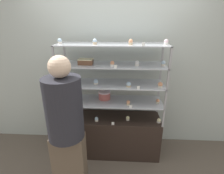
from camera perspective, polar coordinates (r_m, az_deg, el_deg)
name	(u,v)px	position (r m, az deg, el deg)	size (l,w,h in m)	color
ground_plane	(112,151)	(3.02, 0.00, -20.03)	(20.00, 20.00, 0.00)	brown
back_wall	(113,67)	(2.74, 0.42, 6.51)	(8.00, 0.05, 2.60)	#A8B2AD
display_base	(112,135)	(2.83, 0.00, -15.26)	(1.43, 0.45, 0.62)	black
display_riser_lower	(112,102)	(2.54, 0.00, -4.89)	(1.43, 0.45, 0.27)	#99999E
display_riser_middle	(112,84)	(2.44, 0.00, 0.84)	(1.43, 0.45, 0.27)	#99999E
display_riser_upper	(112,66)	(2.36, 0.00, 7.03)	(1.43, 0.45, 0.27)	#99999E
display_riser_top	(112,45)	(2.31, 0.00, 13.55)	(1.43, 0.45, 0.27)	#99999E
layer_cake_centerpiece	(104,95)	(2.58, -2.48, -2.65)	(0.18, 0.18, 0.12)	#C66660
sheet_cake_frosted	(86,62)	(2.38, -8.58, 8.21)	(0.19, 0.14, 0.07)	brown
cupcake_0	(67,118)	(2.67, -14.38, -9.69)	(0.05, 0.05, 0.06)	beige
cupcake_1	(96,119)	(2.56, -5.09, -10.40)	(0.05, 0.05, 0.06)	beige
cupcake_2	(128,118)	(2.59, 5.16, -10.11)	(0.05, 0.05, 0.06)	beige
cupcake_3	(159,121)	(2.61, 15.03, -10.54)	(0.05, 0.05, 0.06)	white
price_tag_0	(113,124)	(2.47, 0.31, -11.84)	(0.04, 0.00, 0.04)	white
cupcake_4	(66,100)	(2.57, -14.87, -4.16)	(0.05, 0.05, 0.07)	#CCB28C
cupcake_5	(128,103)	(2.42, 5.35, -5.12)	(0.05, 0.05, 0.07)	#CCB28C
cupcake_6	(158,101)	(2.53, 14.73, -4.49)	(0.05, 0.05, 0.07)	beige
price_tag_1	(131,107)	(2.34, 6.14, -6.36)	(0.04, 0.00, 0.04)	white
cupcake_7	(64,82)	(2.46, -15.28, 1.50)	(0.06, 0.06, 0.07)	beige
cupcake_8	(96,82)	(2.40, -5.29, 1.69)	(0.06, 0.06, 0.07)	white
cupcake_9	(129,84)	(2.30, 5.46, 0.83)	(0.06, 0.06, 0.07)	#CCB28C
cupcake_10	(160,85)	(2.37, 15.49, 0.70)	(0.06, 0.06, 0.07)	beige
price_tag_2	(138,88)	(2.24, 8.59, -0.21)	(0.04, 0.00, 0.04)	white
cupcake_11	(62,63)	(2.36, -16.14, 7.46)	(0.05, 0.05, 0.07)	beige
cupcake_12	(112,64)	(2.25, 0.12, 7.64)	(0.05, 0.05, 0.07)	white
cupcake_13	(137,63)	(2.29, 8.19, 7.66)	(0.05, 0.05, 0.07)	white
cupcake_14	(163,63)	(2.37, 16.42, 7.45)	(0.05, 0.05, 0.07)	beige
price_tag_3	(116,67)	(2.15, 1.18, 6.68)	(0.04, 0.00, 0.04)	white
cupcake_15	(60,41)	(2.38, -16.71, 14.14)	(0.05, 0.05, 0.07)	white
cupcake_16	(95,42)	(2.26, -5.62, 14.56)	(0.05, 0.05, 0.07)	#CCB28C
cupcake_17	(131,42)	(2.21, 6.14, 14.40)	(0.05, 0.05, 0.07)	#CCB28C
cupcake_18	(166,42)	(2.28, 17.27, 13.82)	(0.05, 0.05, 0.07)	white
price_tag_4	(143,44)	(2.11, 10.21, 13.59)	(0.04, 0.00, 0.04)	white
customer_figure	(66,127)	(2.01, -14.79, -12.46)	(0.39, 0.39, 1.68)	brown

